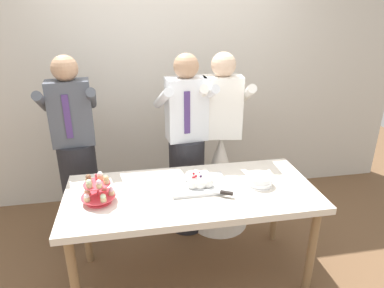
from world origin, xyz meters
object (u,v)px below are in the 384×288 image
at_px(dessert_table, 192,199).
at_px(person_bride, 220,169).
at_px(cupcake_stand, 98,191).
at_px(person_guest, 77,162).
at_px(main_cake_tray, 199,181).
at_px(plate_stack, 259,180).
at_px(person_groom, 187,157).

distance_m(dessert_table, person_bride, 0.78).
xyz_separation_m(cupcake_stand, person_guest, (-0.24, 0.76, -0.12)).
height_order(cupcake_stand, main_cake_tray, cupcake_stand).
xyz_separation_m(main_cake_tray, person_bride, (0.33, 0.61, -0.23)).
bearing_deg(plate_stack, person_bride, 99.70).
xyz_separation_m(main_cake_tray, plate_stack, (0.45, -0.06, -0.00)).
relative_size(plate_stack, person_bride, 0.12).
bearing_deg(plate_stack, cupcake_stand, -178.52).
distance_m(main_cake_tray, person_groom, 0.61).
bearing_deg(person_guest, main_cake_tray, -35.15).
xyz_separation_m(cupcake_stand, plate_stack, (1.15, 0.03, -0.05)).
bearing_deg(main_cake_tray, plate_stack, -7.89).
bearing_deg(person_groom, person_guest, 176.19).
relative_size(person_bride, person_guest, 1.00).
bearing_deg(person_guest, person_bride, -2.37).
bearing_deg(person_bride, cupcake_stand, -145.83).
bearing_deg(cupcake_stand, plate_stack, 1.48).
bearing_deg(person_groom, person_bride, 1.97).
distance_m(main_cake_tray, person_guest, 1.16).
relative_size(main_cake_tray, plate_stack, 2.16).
bearing_deg(dessert_table, cupcake_stand, -176.55).
bearing_deg(person_guest, person_groom, -3.81).
xyz_separation_m(cupcake_stand, person_groom, (0.72, 0.69, -0.12)).
xyz_separation_m(dessert_table, person_guest, (-0.88, 0.72, 0.05)).
height_order(plate_stack, person_bride, person_bride).
distance_m(person_groom, person_guest, 0.96).
distance_m(cupcake_stand, person_bride, 1.28).
height_order(person_bride, person_guest, same).
height_order(main_cake_tray, person_groom, person_groom).
bearing_deg(plate_stack, person_guest, 152.39).
height_order(person_groom, person_bride, same).
distance_m(plate_stack, person_bride, 0.72).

